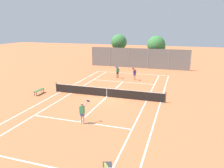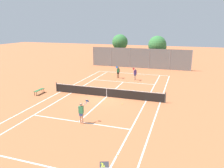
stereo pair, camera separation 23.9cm
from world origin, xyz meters
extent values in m
plane|color=#BC663D|center=(0.00, 0.00, 0.00)|extent=(120.00, 120.00, 0.00)
cube|color=white|center=(0.00, -11.90, 0.00)|extent=(11.00, 0.10, 0.01)
cube|color=white|center=(0.00, 11.90, 0.00)|extent=(11.00, 0.10, 0.01)
cube|color=white|center=(-5.50, 0.00, 0.00)|extent=(0.10, 23.80, 0.01)
cube|color=white|center=(5.50, 0.00, 0.00)|extent=(0.10, 23.80, 0.01)
cube|color=white|center=(-4.13, 0.00, 0.00)|extent=(0.10, 23.80, 0.01)
cube|color=white|center=(4.13, 0.00, 0.00)|extent=(0.10, 23.80, 0.01)
cube|color=white|center=(0.00, -6.40, 0.00)|extent=(8.26, 0.10, 0.01)
cube|color=white|center=(0.00, 6.40, 0.00)|extent=(8.26, 0.10, 0.01)
cube|color=white|center=(0.00, 0.00, 0.00)|extent=(0.10, 12.80, 0.01)
cylinder|color=#474C47|center=(-5.95, 0.00, 0.53)|extent=(0.10, 0.10, 1.07)
cylinder|color=#474C47|center=(5.95, 0.00, 0.53)|extent=(0.10, 0.10, 1.07)
cube|color=black|center=(0.00, 0.00, 0.46)|extent=(11.90, 0.02, 0.89)
cube|color=white|center=(0.00, 0.00, 0.92)|extent=(11.90, 0.03, 0.06)
cube|color=white|center=(0.00, 0.00, 0.44)|extent=(0.05, 0.03, 0.89)
cylinder|color=#B7B7BC|center=(4.29, -12.26, 0.95)|extent=(0.42, 0.18, 0.02)
sphere|color=#D1DB33|center=(4.10, -12.11, 0.84)|extent=(0.07, 0.07, 0.07)
sphere|color=#D1DB33|center=(4.07, -12.04, 0.82)|extent=(0.07, 0.07, 0.07)
sphere|color=#D1DB33|center=(4.05, -11.99, 0.82)|extent=(0.07, 0.07, 0.07)
sphere|color=#D1DB33|center=(4.02, -11.93, 0.83)|extent=(0.07, 0.07, 0.07)
sphere|color=#D1DB33|center=(4.00, -11.87, 0.86)|extent=(0.07, 0.07, 0.07)
sphere|color=#D1DB33|center=(4.16, -12.09, 0.84)|extent=(0.07, 0.07, 0.07)
sphere|color=#D1DB33|center=(4.12, -12.03, 0.84)|extent=(0.07, 0.07, 0.07)
sphere|color=#D1DB33|center=(4.10, -11.96, 0.84)|extent=(0.07, 0.07, 0.07)
sphere|color=#D1DB33|center=(4.08, -11.90, 0.85)|extent=(0.07, 0.07, 0.07)
sphere|color=#D1DB33|center=(4.05, -11.84, 0.83)|extent=(0.07, 0.07, 0.07)
sphere|color=#D1DB33|center=(4.22, -12.07, 0.84)|extent=(0.07, 0.07, 0.07)
sphere|color=#D1DB33|center=(4.18, -12.01, 0.84)|extent=(0.07, 0.07, 0.07)
sphere|color=#D1DB33|center=(4.17, -11.94, 0.82)|extent=(0.07, 0.07, 0.07)
cylinder|color=#D8A884|center=(0.23, -6.54, 0.41)|extent=(0.13, 0.13, 0.82)
cylinder|color=#D8A884|center=(0.41, -6.55, 0.41)|extent=(0.13, 0.13, 0.82)
cube|color=#334C8C|center=(0.32, -6.55, 0.74)|extent=(0.29, 0.19, 0.24)
cube|color=#338C59|center=(0.32, -6.55, 1.10)|extent=(0.35, 0.22, 0.56)
sphere|color=#D8A884|center=(0.32, -6.55, 1.49)|extent=(0.22, 0.22, 0.22)
cylinder|color=black|center=(0.32, -6.55, 1.56)|extent=(0.23, 0.23, 0.02)
cylinder|color=#D8A884|center=(0.10, -6.54, 1.04)|extent=(0.08, 0.08, 0.52)
cylinder|color=#D8A884|center=(0.46, -6.41, 1.39)|extent=(0.10, 0.46, 0.35)
cylinder|color=#1E4C99|center=(0.60, -6.16, 1.55)|extent=(0.05, 0.25, 0.22)
cylinder|color=#1E4C99|center=(0.61, -6.04, 1.66)|extent=(0.29, 0.21, 0.23)
cylinder|color=#936B4C|center=(-1.20, 8.39, 0.41)|extent=(0.13, 0.13, 0.82)
cylinder|color=#936B4C|center=(-1.36, 8.30, 0.41)|extent=(0.13, 0.13, 0.82)
cube|color=black|center=(-1.28, 8.35, 0.74)|extent=(0.33, 0.29, 0.24)
cube|color=#338C59|center=(-1.28, 8.35, 1.10)|extent=(0.39, 0.33, 0.56)
sphere|color=#936B4C|center=(-1.28, 8.35, 1.49)|extent=(0.22, 0.22, 0.22)
cylinder|color=black|center=(-1.28, 8.35, 1.56)|extent=(0.23, 0.23, 0.02)
cylinder|color=#936B4C|center=(-1.09, 8.44, 1.04)|extent=(0.08, 0.08, 0.52)
cylinder|color=#936B4C|center=(-1.34, 8.16, 1.39)|extent=(0.28, 0.44, 0.35)
cylinder|color=#1E4C99|center=(-1.34, 7.87, 1.55)|extent=(0.14, 0.24, 0.22)
cylinder|color=#1E4C99|center=(-1.28, 7.76, 1.66)|extent=(0.34, 0.30, 0.23)
cylinder|color=beige|center=(1.30, 7.99, 0.41)|extent=(0.13, 0.13, 0.82)
cylinder|color=beige|center=(1.14, 7.93, 0.41)|extent=(0.13, 0.13, 0.82)
cube|color=#334C8C|center=(1.22, 7.96, 0.74)|extent=(0.32, 0.26, 0.24)
cube|color=#4C388C|center=(1.22, 7.96, 1.10)|extent=(0.39, 0.30, 0.56)
sphere|color=beige|center=(1.22, 7.96, 1.49)|extent=(0.22, 0.22, 0.22)
cylinder|color=black|center=(1.22, 7.96, 1.56)|extent=(0.23, 0.23, 0.02)
cylinder|color=beige|center=(1.43, 8.03, 1.04)|extent=(0.08, 0.08, 0.52)
cylinder|color=beige|center=(1.15, 7.78, 1.39)|extent=(0.23, 0.46, 0.35)
cylinder|color=maroon|center=(1.11, 7.49, 1.55)|extent=(0.11, 0.25, 0.22)
cylinder|color=maroon|center=(1.15, 7.38, 1.66)|extent=(0.33, 0.28, 0.23)
sphere|color=#D1DB33|center=(3.56, 6.97, 0.03)|extent=(0.07, 0.07, 0.07)
sphere|color=#D1DB33|center=(-2.69, 10.11, 0.03)|extent=(0.07, 0.07, 0.07)
sphere|color=#D1DB33|center=(-3.20, 5.51, 0.03)|extent=(0.07, 0.07, 0.07)
sphere|color=#D1DB33|center=(-2.41, -0.81, 0.03)|extent=(0.07, 0.07, 0.07)
sphere|color=#D1DB33|center=(2.14, -1.65, 0.03)|extent=(0.07, 0.07, 0.07)
sphere|color=#D1DB33|center=(4.15, -9.79, 0.03)|extent=(0.07, 0.07, 0.07)
cube|color=#2D6638|center=(-7.25, -1.36, 0.44)|extent=(0.36, 1.50, 0.05)
cylinder|color=#262626|center=(-7.12, -0.72, 0.21)|extent=(0.05, 0.05, 0.41)
cylinder|color=#262626|center=(-7.12, -2.00, 0.21)|extent=(0.05, 0.05, 0.41)
cylinder|color=#262626|center=(-7.37, -0.72, 0.21)|extent=(0.05, 0.05, 0.41)
cylinder|color=#262626|center=(-7.37, -2.00, 0.21)|extent=(0.05, 0.05, 0.41)
cylinder|color=gray|center=(-8.55, 16.65, 1.71)|extent=(0.08, 0.08, 3.41)
cylinder|color=gray|center=(-5.13, 16.65, 1.71)|extent=(0.08, 0.08, 3.41)
cylinder|color=gray|center=(-1.71, 16.65, 1.71)|extent=(0.08, 0.08, 3.41)
cylinder|color=gray|center=(1.71, 16.65, 1.71)|extent=(0.08, 0.08, 3.41)
cylinder|color=gray|center=(5.13, 16.65, 1.71)|extent=(0.08, 0.08, 3.41)
cylinder|color=gray|center=(8.55, 16.65, 1.71)|extent=(0.08, 0.08, 3.41)
cube|color=slate|center=(0.00, 16.65, 1.71)|extent=(17.10, 0.02, 3.37)
cylinder|color=brown|center=(-4.16, 19.02, 1.57)|extent=(0.29, 0.29, 3.14)
sphere|color=#387A3D|center=(-4.16, 19.02, 4.14)|extent=(2.88, 2.88, 2.88)
sphere|color=#387A3D|center=(-4.33, 19.27, 3.78)|extent=(2.11, 2.11, 2.11)
cylinder|color=brown|center=(2.73, 18.50, 1.40)|extent=(0.32, 0.32, 2.79)
sphere|color=#387A3D|center=(2.73, 18.50, 3.88)|extent=(3.11, 3.11, 3.11)
sphere|color=#387A3D|center=(3.24, 18.57, 3.49)|extent=(2.19, 2.19, 2.19)
camera|label=1|loc=(7.09, -20.36, 7.22)|focal=35.00mm
camera|label=2|loc=(7.31, -20.29, 7.22)|focal=35.00mm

